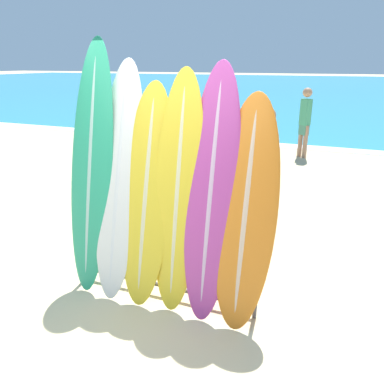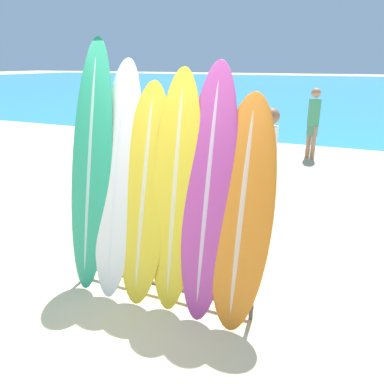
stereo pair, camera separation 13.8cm
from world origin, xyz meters
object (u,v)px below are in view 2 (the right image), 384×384
(surfboard_slot_2, at_px, (145,195))
(surfboard_slot_4, at_px, (208,195))
(surfboard_slot_3, at_px, (175,194))
(surfboard_slot_5, at_px, (242,215))
(person_mid_beach, at_px, (269,161))
(surfboard_slot_0, at_px, (91,167))
(surfboard_slot_1, at_px, (118,181))
(surfboard_rack, at_px, (160,255))
(person_near_water, at_px, (313,121))

(surfboard_slot_2, relative_size, surfboard_slot_4, 0.92)
(surfboard_slot_2, height_order, surfboard_slot_3, surfboard_slot_3)
(surfboard_slot_3, height_order, surfboard_slot_4, surfboard_slot_4)
(surfboard_slot_5, bearing_deg, person_mid_beach, 96.81)
(surfboard_slot_0, xyz_separation_m, surfboard_slot_5, (1.63, -0.05, -0.24))
(surfboard_slot_1, xyz_separation_m, person_mid_beach, (1.02, 2.39, -0.25))
(surfboard_rack, bearing_deg, surfboard_slot_0, 175.79)
(surfboard_slot_2, height_order, person_near_water, surfboard_slot_2)
(person_near_water, bearing_deg, person_mid_beach, -50.96)
(surfboard_slot_2, xyz_separation_m, surfboard_slot_4, (0.66, 0.01, 0.09))
(surfboard_slot_5, height_order, person_near_water, surfboard_slot_5)
(surfboard_rack, distance_m, person_mid_beach, 2.55)
(surfboard_slot_2, bearing_deg, surfboard_rack, -9.62)
(surfboard_slot_1, distance_m, person_mid_beach, 2.61)
(surfboard_slot_1, xyz_separation_m, surfboard_slot_5, (1.31, -0.05, -0.14))
(surfboard_slot_0, bearing_deg, person_mid_beach, 60.86)
(surfboard_rack, relative_size, surfboard_slot_3, 0.85)
(surfboard_slot_3, bearing_deg, surfboard_rack, -168.86)
(surfboard_rack, relative_size, surfboard_slot_5, 0.93)
(surfboard_slot_3, distance_m, person_near_water, 6.72)
(surfboard_slot_1, xyz_separation_m, surfboard_slot_4, (0.98, -0.02, -0.01))
(surfboard_slot_4, distance_m, surfboard_slot_5, 0.35)
(surfboard_slot_3, bearing_deg, person_near_water, 85.55)
(surfboard_slot_3, height_order, person_mid_beach, surfboard_slot_3)
(surfboard_slot_0, bearing_deg, surfboard_slot_1, -0.02)
(surfboard_slot_1, height_order, person_mid_beach, surfboard_slot_1)
(person_near_water, distance_m, person_mid_beach, 4.28)
(surfboard_slot_1, xyz_separation_m, surfboard_slot_2, (0.32, -0.03, -0.10))
(surfboard_slot_5, distance_m, person_mid_beach, 2.46)
(surfboard_slot_2, relative_size, surfboard_slot_5, 1.03)
(surfboard_rack, relative_size, surfboard_slot_1, 0.83)
(surfboard_slot_5, bearing_deg, surfboard_slot_4, 175.67)
(surfboard_slot_1, bearing_deg, surfboard_slot_0, 179.98)
(surfboard_slot_4, height_order, surfboard_slot_5, surfboard_slot_4)
(surfboard_slot_0, bearing_deg, surfboard_slot_5, -1.66)
(person_near_water, bearing_deg, surfboard_rack, -54.65)
(person_near_water, bearing_deg, surfboard_slot_4, -50.53)
(surfboard_slot_4, distance_m, person_near_water, 6.70)
(surfboard_slot_0, xyz_separation_m, surfboard_slot_4, (1.30, -0.02, -0.11))
(person_near_water, bearing_deg, surfboard_slot_5, -47.71)
(surfboard_slot_1, bearing_deg, surfboard_rack, -6.85)
(surfboard_slot_3, relative_size, surfboard_slot_4, 0.97)
(surfboard_slot_5, bearing_deg, surfboard_slot_2, 179.04)
(person_mid_beach, bearing_deg, surfboard_slot_2, -8.88)
(surfboard_slot_1, distance_m, surfboard_slot_5, 1.32)
(surfboard_slot_0, relative_size, person_near_water, 1.49)
(surfboard_slot_3, xyz_separation_m, surfboard_slot_4, (0.33, 0.01, 0.03))
(surfboard_slot_2, distance_m, person_near_water, 6.75)
(surfboard_slot_0, relative_size, surfboard_slot_4, 1.09)
(surfboard_slot_0, distance_m, surfboard_slot_1, 0.33)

